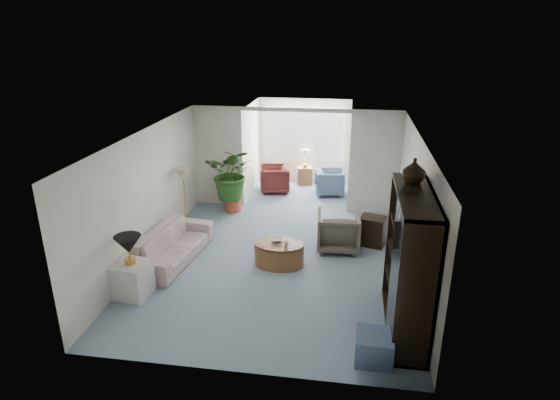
% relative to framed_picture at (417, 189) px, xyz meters
% --- Properties ---
extents(floor, '(6.00, 6.00, 0.00)m').
position_rel_framed_picture_xyz_m(floor, '(-2.46, 0.10, -1.70)').
color(floor, '#7C8EA4').
rests_on(floor, ground).
extents(sunroom_floor, '(2.60, 2.60, 0.00)m').
position_rel_framed_picture_xyz_m(sunroom_floor, '(-2.46, 4.20, -1.70)').
color(sunroom_floor, '#7C8EA4').
rests_on(sunroom_floor, ground).
extents(back_pier_left, '(1.20, 0.12, 2.50)m').
position_rel_framed_picture_xyz_m(back_pier_left, '(-4.36, 3.10, -0.45)').
color(back_pier_left, white).
rests_on(back_pier_left, ground).
extents(back_pier_right, '(1.20, 0.12, 2.50)m').
position_rel_framed_picture_xyz_m(back_pier_right, '(-0.56, 3.10, -0.45)').
color(back_pier_right, white).
rests_on(back_pier_right, ground).
extents(back_header, '(2.60, 0.12, 0.10)m').
position_rel_framed_picture_xyz_m(back_header, '(-2.46, 3.10, 0.75)').
color(back_header, white).
rests_on(back_header, back_pier_left).
extents(window_pane, '(2.20, 0.02, 1.50)m').
position_rel_framed_picture_xyz_m(window_pane, '(-2.46, 5.28, -0.30)').
color(window_pane, white).
extents(window_blinds, '(2.20, 0.02, 1.50)m').
position_rel_framed_picture_xyz_m(window_blinds, '(-2.46, 5.25, -0.30)').
color(window_blinds, white).
extents(framed_picture, '(0.04, 0.50, 0.40)m').
position_rel_framed_picture_xyz_m(framed_picture, '(0.00, 0.00, 0.00)').
color(framed_picture, beige).
extents(sofa, '(1.06, 2.19, 0.62)m').
position_rel_framed_picture_xyz_m(sofa, '(-4.46, 0.03, -1.39)').
color(sofa, beige).
rests_on(sofa, ground).
extents(end_table, '(0.60, 0.60, 0.60)m').
position_rel_framed_picture_xyz_m(end_table, '(-4.66, -1.32, -1.40)').
color(end_table, silver).
rests_on(end_table, ground).
extents(table_lamp, '(0.44, 0.44, 0.30)m').
position_rel_framed_picture_xyz_m(table_lamp, '(-4.66, -1.32, -0.75)').
color(table_lamp, black).
rests_on(table_lamp, end_table).
extents(floor_lamp, '(0.36, 0.36, 0.28)m').
position_rel_framed_picture_xyz_m(floor_lamp, '(-4.73, 1.56, -0.45)').
color(floor_lamp, beige).
rests_on(floor_lamp, ground).
extents(coffee_table, '(1.10, 1.10, 0.45)m').
position_rel_framed_picture_xyz_m(coffee_table, '(-2.39, 0.11, -1.47)').
color(coffee_table, brown).
rests_on(coffee_table, ground).
extents(coffee_bowl, '(0.27, 0.27, 0.06)m').
position_rel_framed_picture_xyz_m(coffee_bowl, '(-2.44, 0.21, -1.22)').
color(coffee_bowl, silver).
rests_on(coffee_bowl, coffee_table).
extents(coffee_cup, '(0.12, 0.12, 0.09)m').
position_rel_framed_picture_xyz_m(coffee_cup, '(-2.24, 0.01, -1.20)').
color(coffee_cup, beige).
rests_on(coffee_cup, coffee_table).
extents(wingback_chair, '(0.89, 0.91, 0.78)m').
position_rel_framed_picture_xyz_m(wingback_chair, '(-1.31, 0.97, -1.31)').
color(wingback_chair, '#5B5348').
rests_on(wingback_chair, ground).
extents(side_table_dark, '(0.61, 0.54, 0.61)m').
position_rel_framed_picture_xyz_m(side_table_dark, '(-0.61, 1.27, -1.39)').
color(side_table_dark, black).
rests_on(side_table_dark, ground).
extents(entertainment_cabinet, '(0.52, 1.93, 2.15)m').
position_rel_framed_picture_xyz_m(entertainment_cabinet, '(-0.23, -1.54, -0.63)').
color(entertainment_cabinet, black).
rests_on(entertainment_cabinet, ground).
extents(cabinet_urn, '(0.35, 0.35, 0.36)m').
position_rel_framed_picture_xyz_m(cabinet_urn, '(-0.23, -1.04, 0.63)').
color(cabinet_urn, black).
rests_on(cabinet_urn, entertainment_cabinet).
extents(ottoman, '(0.52, 0.52, 0.40)m').
position_rel_framed_picture_xyz_m(ottoman, '(-0.70, -2.38, -1.50)').
color(ottoman, slate).
rests_on(ottoman, ground).
extents(plant_pot, '(0.40, 0.40, 0.32)m').
position_rel_framed_picture_xyz_m(plant_pot, '(-3.93, 2.68, -1.54)').
color(plant_pot, '#A94531').
rests_on(plant_pot, ground).
extents(house_plant, '(1.18, 1.02, 1.31)m').
position_rel_framed_picture_xyz_m(house_plant, '(-3.93, 2.68, -0.73)').
color(house_plant, '#274F1B').
rests_on(house_plant, plant_pot).
extents(sunroom_chair_blue, '(0.86, 0.84, 0.69)m').
position_rel_framed_picture_xyz_m(sunroom_chair_blue, '(-1.64, 4.26, -1.36)').
color(sunroom_chair_blue, slate).
rests_on(sunroom_chair_blue, ground).
extents(sunroom_chair_maroon, '(0.90, 0.88, 0.72)m').
position_rel_framed_picture_xyz_m(sunroom_chair_maroon, '(-3.14, 4.26, -1.34)').
color(sunroom_chair_maroon, maroon).
rests_on(sunroom_chair_maroon, ground).
extents(sunroom_table, '(0.45, 0.38, 0.50)m').
position_rel_framed_picture_xyz_m(sunroom_table, '(-2.39, 5.01, -1.45)').
color(sunroom_table, brown).
rests_on(sunroom_table, ground).
extents(shelf_clutter, '(0.30, 1.04, 1.06)m').
position_rel_framed_picture_xyz_m(shelf_clutter, '(-0.28, -1.66, -0.61)').
color(shelf_clutter, '#2B2925').
rests_on(shelf_clutter, entertainment_cabinet).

